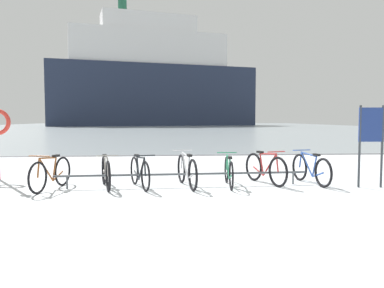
{
  "coord_description": "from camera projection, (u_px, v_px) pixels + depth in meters",
  "views": [
    {
      "loc": [
        -1.41,
        -5.78,
        1.53
      ],
      "look_at": [
        -0.44,
        6.31,
        0.72
      ],
      "focal_mm": 35.9,
      "sensor_mm": 36.0,
      "label": 1
    }
  ],
  "objects": [
    {
      "name": "bicycle_4",
      "position": [
        229.0,
        171.0,
        8.64
      ],
      "size": [
        0.46,
        1.61,
        0.74
      ],
      "color": "black",
      "rests_on": "ground"
    },
    {
      "name": "ferry_ship",
      "position": [
        152.0,
        80.0,
        83.26
      ],
      "size": [
        45.27,
        20.09,
        29.32
      ],
      "color": "#232D47",
      "rests_on": "ground"
    },
    {
      "name": "info_sign",
      "position": [
        371.0,
        132.0,
        8.43
      ],
      "size": [
        0.55,
        0.09,
        1.82
      ],
      "color": "#33383D",
      "rests_on": "ground"
    },
    {
      "name": "bicycle_6",
      "position": [
        311.0,
        169.0,
        8.94
      ],
      "size": [
        0.47,
        1.66,
        0.77
      ],
      "color": "black",
      "rests_on": "ground"
    },
    {
      "name": "ground",
      "position": [
        171.0,
        129.0,
        59.58
      ],
      "size": [
        80.0,
        132.0,
        0.08
      ],
      "color": "silver"
    },
    {
      "name": "bicycle_3",
      "position": [
        187.0,
        171.0,
        8.57
      ],
      "size": [
        0.48,
        1.73,
        0.8
      ],
      "color": "black",
      "rests_on": "ground"
    },
    {
      "name": "bicycle_1",
      "position": [
        106.0,
        172.0,
        8.44
      ],
      "size": [
        0.54,
        1.6,
        0.76
      ],
      "color": "black",
      "rests_on": "ground"
    },
    {
      "name": "bike_rack",
      "position": [
        184.0,
        174.0,
        8.61
      ],
      "size": [
        5.67,
        0.28,
        0.31
      ],
      "color": "#4C5156",
      "rests_on": "ground"
    },
    {
      "name": "bicycle_5",
      "position": [
        265.0,
        169.0,
        8.96
      ],
      "size": [
        0.66,
        1.59,
        0.8
      ],
      "color": "black",
      "rests_on": "ground"
    },
    {
      "name": "bicycle_2",
      "position": [
        140.0,
        172.0,
        8.43
      ],
      "size": [
        0.61,
        1.55,
        0.76
      ],
      "color": "black",
      "rests_on": "ground"
    },
    {
      "name": "bicycle_0",
      "position": [
        51.0,
        173.0,
        8.21
      ],
      "size": [
        0.57,
        1.6,
        0.78
      ],
      "color": "black",
      "rests_on": "ground"
    }
  ]
}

